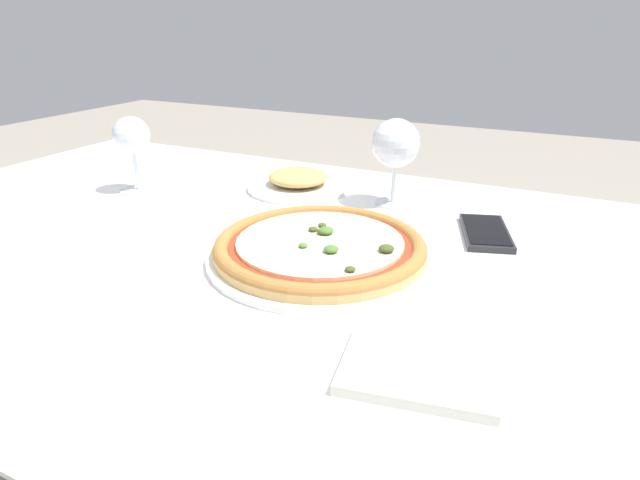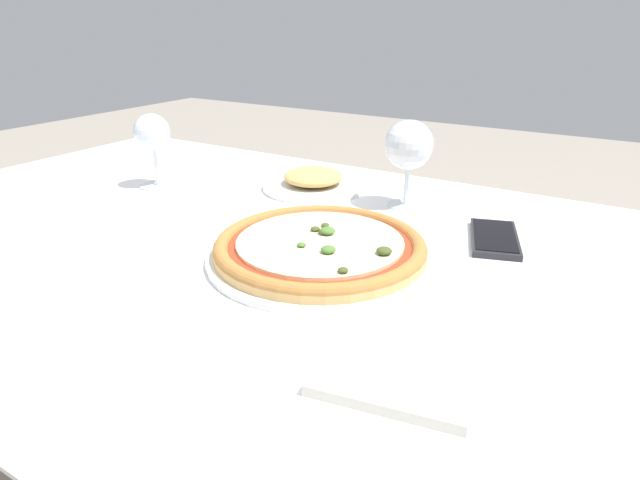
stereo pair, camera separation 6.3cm
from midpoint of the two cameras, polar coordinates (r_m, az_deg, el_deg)
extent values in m
cube|color=brown|center=(0.86, -10.53, -1.50)|extent=(1.37, 0.84, 0.04)
cube|color=white|center=(0.85, -10.63, -0.21)|extent=(1.47, 0.94, 0.01)
cylinder|color=brown|center=(1.65, -20.06, -4.49)|extent=(0.06, 0.06, 0.70)
cylinder|color=brown|center=(1.23, 28.58, -16.25)|extent=(0.06, 0.06, 0.70)
cylinder|color=white|center=(0.77, -2.34, -1.75)|extent=(0.33, 0.33, 0.01)
cylinder|color=#E0B26B|center=(0.77, -2.35, -1.00)|extent=(0.30, 0.30, 0.01)
torus|color=#B27538|center=(0.77, -2.36, -0.59)|extent=(0.30, 0.30, 0.02)
cylinder|color=#BC381E|center=(0.76, -2.36, -0.49)|extent=(0.26, 0.26, 0.00)
cylinder|color=beige|center=(0.76, -2.37, -0.21)|extent=(0.24, 0.24, 0.00)
ellipsoid|color=#4C7A33|center=(0.78, -1.66, 0.99)|extent=(0.02, 0.02, 0.01)
ellipsoid|color=#4C7A33|center=(0.72, -1.31, -1.02)|extent=(0.02, 0.02, 0.01)
ellipsoid|color=#425123|center=(0.72, 4.64, -0.95)|extent=(0.02, 0.02, 0.01)
ellipsoid|color=#425123|center=(0.81, -1.99, 1.59)|extent=(0.01, 0.01, 0.01)
ellipsoid|color=#425123|center=(0.78, -1.98, 0.89)|extent=(0.02, 0.02, 0.01)
ellipsoid|color=#425123|center=(0.67, 0.55, -3.17)|extent=(0.01, 0.01, 0.01)
ellipsoid|color=#425123|center=(0.79, -3.01, 1.14)|extent=(0.01, 0.01, 0.01)
ellipsoid|color=#4C7A33|center=(0.74, -4.27, -0.62)|extent=(0.01, 0.01, 0.01)
cylinder|color=silver|center=(1.01, 5.97, 3.94)|extent=(0.07, 0.07, 0.00)
cylinder|color=silver|center=(0.99, 6.06, 6.07)|extent=(0.01, 0.01, 0.07)
sphere|color=silver|center=(0.98, 6.24, 10.23)|extent=(0.09, 0.09, 0.09)
cylinder|color=silver|center=(1.15, -20.27, 5.00)|extent=(0.07, 0.07, 0.00)
cylinder|color=silver|center=(1.14, -20.55, 6.98)|extent=(0.01, 0.01, 0.08)
sphere|color=silver|center=(1.12, -21.05, 10.40)|extent=(0.07, 0.07, 0.07)
cube|color=#232328|center=(0.89, 15.32, 0.74)|extent=(0.11, 0.16, 0.01)
cube|color=black|center=(0.88, 15.36, 1.08)|extent=(0.10, 0.14, 0.00)
cylinder|color=white|center=(1.09, -3.99, 5.66)|extent=(0.21, 0.21, 0.01)
ellipsoid|color=tan|center=(1.08, -4.02, 6.71)|extent=(0.12, 0.12, 0.03)
cube|color=silver|center=(0.54, 7.16, -13.67)|extent=(0.17, 0.13, 0.01)
camera|label=1|loc=(0.03, -92.37, -1.00)|focal=30.00mm
camera|label=2|loc=(0.03, 87.63, 1.00)|focal=30.00mm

